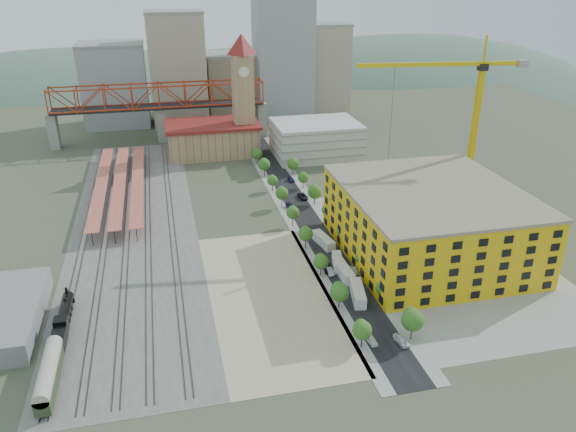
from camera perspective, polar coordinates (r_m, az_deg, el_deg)
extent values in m
plane|color=#474C38|center=(162.67, -2.69, -2.15)|extent=(400.00, 400.00, 0.00)
cube|color=#605E59|center=(176.72, -15.32, -0.80)|extent=(36.00, 165.00, 0.06)
cube|color=tan|center=(134.96, -1.87, -8.09)|extent=(28.00, 67.00, 0.06)
cube|color=black|center=(179.08, 1.45, 0.45)|extent=(12.00, 170.00, 0.06)
cube|color=gray|center=(177.88, -0.27, 0.28)|extent=(3.00, 170.00, 0.04)
cube|color=gray|center=(180.44, 3.14, 0.60)|extent=(3.00, 170.00, 0.04)
cube|color=gray|center=(159.55, 14.82, -3.54)|extent=(50.00, 90.00, 0.06)
cube|color=#382B23|center=(178.14, -20.03, -1.19)|extent=(0.12, 160.00, 0.18)
cube|color=#382B23|center=(177.94, -19.57, -1.15)|extent=(0.12, 160.00, 0.18)
cube|color=#382B23|center=(177.40, -18.12, -1.02)|extent=(0.12, 160.00, 0.18)
cube|color=#382B23|center=(177.25, -17.66, -0.98)|extent=(0.12, 160.00, 0.18)
cube|color=#382B23|center=(176.85, -16.20, -0.84)|extent=(0.12, 160.00, 0.18)
cube|color=#382B23|center=(176.75, -15.73, -0.80)|extent=(0.12, 160.00, 0.18)
cube|color=#382B23|center=(176.52, -14.26, -0.66)|extent=(0.12, 160.00, 0.18)
cube|color=#382B23|center=(176.46, -13.80, -0.62)|extent=(0.12, 160.00, 0.18)
cube|color=#382B23|center=(176.38, -12.00, -0.45)|extent=(0.12, 160.00, 0.18)
cube|color=#382B23|center=(176.38, -11.53, -0.41)|extent=(0.12, 160.00, 0.18)
cube|color=#CF754F|center=(201.59, -18.43, 3.16)|extent=(4.00, 80.00, 0.25)
cylinder|color=black|center=(202.27, -18.36, 2.63)|extent=(0.24, 0.24, 4.00)
cube|color=#CF754F|center=(201.05, -16.74, 3.32)|extent=(4.00, 80.00, 0.25)
cylinder|color=black|center=(201.73, -16.67, 2.79)|extent=(0.24, 0.24, 4.00)
cube|color=#CF754F|center=(200.68, -15.04, 3.49)|extent=(4.00, 80.00, 0.25)
cylinder|color=black|center=(201.37, -14.97, 2.96)|extent=(0.24, 0.24, 4.00)
cube|color=tan|center=(235.95, -7.66, 7.69)|extent=(36.00, 22.00, 12.00)
cube|color=maroon|center=(234.22, -7.75, 9.21)|extent=(38.00, 24.00, 1.20)
cube|color=tan|center=(232.01, -4.55, 11.12)|extent=(8.00, 8.00, 40.00)
pyramid|color=maroon|center=(227.38, -4.79, 18.01)|extent=(12.00, 12.00, 8.00)
cylinder|color=white|center=(225.29, -4.50, 14.37)|extent=(4.00, 0.30, 4.00)
cube|color=silver|center=(231.63, 2.87, 7.82)|extent=(34.00, 26.00, 14.00)
cube|color=gray|center=(260.60, -22.73, 7.95)|extent=(4.00, 6.00, 15.00)
cube|color=gray|center=(260.85, -2.69, 9.81)|extent=(4.00, 6.00, 15.00)
cube|color=gray|center=(256.81, -12.73, 9.02)|extent=(4.00, 6.00, 15.00)
cube|color=black|center=(254.92, -12.89, 10.75)|extent=(90.00, 9.00, 1.00)
cube|color=yellow|center=(154.37, 14.18, -0.72)|extent=(44.00, 50.00, 18.00)
cube|color=gray|center=(150.77, 14.54, 2.52)|extent=(44.60, 50.60, 0.80)
cube|color=#9EA0A3|center=(289.13, -17.17, 12.55)|extent=(30.00, 25.00, 38.00)
cube|color=#B2A58C|center=(282.56, -11.16, 14.34)|extent=(26.00, 22.00, 52.00)
cube|color=gray|center=(301.43, -5.89, 13.13)|extent=(24.00, 24.00, 30.00)
cube|color=#9EA0A3|center=(293.67, -0.51, 15.93)|extent=(28.00, 22.00, 60.00)
cube|color=#B2A58C|center=(305.74, 3.82, 14.69)|extent=(22.00, 20.00, 44.00)
cube|color=brown|center=(310.17, -8.75, 12.91)|extent=(20.00, 20.00, 26.00)
ellipsoid|color=#4C6B59|center=(430.61, -19.68, 3.72)|extent=(396.00, 216.00, 180.00)
ellipsoid|color=#4C6B59|center=(440.56, -3.63, 2.24)|extent=(484.00, 264.00, 220.00)
ellipsoid|color=#4C6B59|center=(466.41, 11.06, 5.97)|extent=(418.00, 228.00, 190.00)
cylinder|color=black|center=(135.26, -21.71, -8.78)|extent=(2.43, 11.67, 2.43)
cube|color=black|center=(129.90, -22.05, -10.20)|extent=(2.72, 2.92, 3.11)
cylinder|color=black|center=(138.50, -21.58, -7.10)|extent=(0.68, 0.68, 1.56)
sphere|color=black|center=(136.26, -21.69, -7.90)|extent=(0.97, 0.97, 0.97)
cone|color=black|center=(141.58, -21.30, -7.86)|extent=(2.53, 1.56, 2.53)
cube|color=black|center=(126.64, -22.26, -11.51)|extent=(2.72, 5.84, 2.72)
cube|color=#26331B|center=(116.66, -23.08, -14.81)|extent=(2.82, 17.51, 3.11)
cylinder|color=#ADA899|center=(115.68, -23.21, -14.17)|extent=(3.02, 17.51, 3.02)
cube|color=gold|center=(182.11, 18.20, 7.01)|extent=(1.57, 1.57, 44.04)
cube|color=black|center=(177.19, 19.18, 14.11)|extent=(2.45, 2.45, 1.96)
cube|color=gold|center=(170.28, 13.33, 14.75)|extent=(37.02, 6.03, 1.17)
cube|color=gold|center=(179.53, 20.99, 14.30)|extent=(11.80, 2.70, 1.17)
cube|color=gray|center=(182.19, 22.69, 14.10)|extent=(3.23, 2.81, 1.96)
cube|color=gold|center=(176.51, 19.40, 15.67)|extent=(0.49, 0.49, 7.83)
cube|color=silver|center=(134.21, 7.10, -7.79)|extent=(4.80, 10.68, 2.83)
cube|color=silver|center=(142.71, 5.67, -5.63)|extent=(2.99, 10.36, 2.82)
cube|color=silver|center=(147.11, 5.03, -4.71)|extent=(4.48, 9.31, 2.46)
cube|color=silver|center=(157.79, 3.62, -2.50)|extent=(4.40, 10.20, 2.71)
imported|color=white|center=(120.73, 8.47, -12.36)|extent=(2.04, 4.18, 1.37)
imported|color=#A2A3A8|center=(143.95, 4.26, -5.61)|extent=(1.56, 4.28, 1.40)
imported|color=black|center=(145.03, 4.11, -5.34)|extent=(2.53, 5.45, 1.51)
imported|color=#1A1E4D|center=(181.08, 0.27, 0.96)|extent=(2.71, 5.04, 1.39)
imported|color=white|center=(121.54, 11.45, -12.28)|extent=(2.54, 4.81, 1.56)
imported|color=#949499|center=(144.78, 6.67, -5.54)|extent=(1.68, 4.24, 1.37)
imported|color=black|center=(189.07, 1.52, 2.00)|extent=(3.07, 5.66, 1.51)
imported|color=navy|center=(204.57, 0.31, 3.74)|extent=(2.18, 4.62, 1.30)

